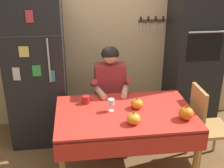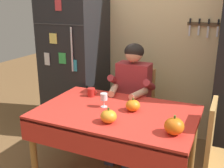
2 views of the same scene
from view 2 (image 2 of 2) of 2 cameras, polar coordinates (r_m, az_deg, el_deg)
name	(u,v)px [view 2 (image 2 of 2)]	position (r m, az deg, el deg)	size (l,w,h in m)	color
back_wall_assembly	(161,32)	(3.41, 10.33, 10.69)	(3.70, 0.13, 2.60)	#D1B784
refrigerator	(75,63)	(3.51, -7.75, 4.38)	(0.68, 0.71, 1.80)	black
dining_table	(115,120)	(2.42, 0.68, -7.68)	(1.40, 0.90, 0.74)	#9E6B33
chair_behind_person	(137,104)	(3.18, 5.23, -4.26)	(0.40, 0.40, 0.93)	tan
seated_person	(131,91)	(2.94, 4.13, -1.41)	(0.47, 0.55, 1.25)	#38384C
chair_right_side	(222,153)	(2.38, 22.23, -13.46)	(0.40, 0.40, 0.93)	tan
coffee_mug	(91,92)	(2.75, -4.39, -1.75)	(0.11, 0.08, 0.09)	#B2231E
wine_glass	(104,97)	(2.45, -1.72, -2.87)	(0.07, 0.07, 0.13)	white
pumpkin_large	(133,105)	(2.39, 4.43, -4.55)	(0.13, 0.13, 0.12)	orange
pumpkin_medium	(109,116)	(2.16, -0.74, -6.86)	(0.13, 0.13, 0.13)	orange
pumpkin_small	(174,126)	(2.03, 13.02, -8.69)	(0.15, 0.15, 0.15)	orange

